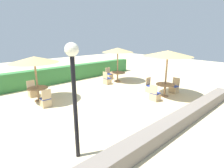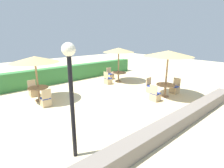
% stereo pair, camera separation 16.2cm
% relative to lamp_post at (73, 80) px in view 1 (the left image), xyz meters
% --- Properties ---
extents(ground_plane, '(40.00, 40.00, 0.00)m').
position_rel_lamp_post_xyz_m(ground_plane, '(3.93, 2.26, -2.35)').
color(ground_plane, beige).
extents(hedge_row, '(13.00, 0.70, 1.17)m').
position_rel_lamp_post_xyz_m(hedge_row, '(3.93, 8.30, -1.76)').
color(hedge_row, '#387A3D').
rests_on(hedge_row, ground_plane).
extents(stone_border, '(10.00, 0.56, 0.53)m').
position_rel_lamp_post_xyz_m(stone_border, '(3.93, -1.14, -2.09)').
color(stone_border, slate).
rests_on(stone_border, ground_plane).
extents(lamp_post, '(0.36, 0.36, 3.32)m').
position_rel_lamp_post_xyz_m(lamp_post, '(0.00, 0.00, 0.00)').
color(lamp_post, black).
rests_on(lamp_post, ground_plane).
extents(parasol_back_left, '(2.47, 2.47, 2.43)m').
position_rel_lamp_post_xyz_m(parasol_back_left, '(0.80, 5.38, -0.09)').
color(parasol_back_left, '#93704C').
rests_on(parasol_back_left, ground_plane).
extents(round_table_back_left, '(1.07, 1.07, 0.75)m').
position_rel_lamp_post_xyz_m(round_table_back_left, '(0.80, 5.38, -1.76)').
color(round_table_back_left, '#93704C').
rests_on(round_table_back_left, ground_plane).
extents(patio_chair_back_left_north, '(0.46, 0.46, 0.93)m').
position_rel_lamp_post_xyz_m(patio_chair_back_left_north, '(0.81, 6.35, -2.09)').
color(patio_chair_back_left_north, tan).
rests_on(patio_chair_back_left_north, ground_plane).
extents(patio_chair_back_left_south, '(0.46, 0.46, 0.93)m').
position_rel_lamp_post_xyz_m(patio_chair_back_left_south, '(0.78, 4.34, -2.09)').
color(patio_chair_back_left_south, tan).
rests_on(patio_chair_back_left_south, ground_plane).
extents(parasol_front_right, '(2.70, 2.70, 2.67)m').
position_rel_lamp_post_xyz_m(parasol_front_right, '(6.59, 1.19, 0.15)').
color(parasol_front_right, '#93704C').
rests_on(parasol_front_right, ground_plane).
extents(round_table_front_right, '(1.06, 1.06, 0.74)m').
position_rel_lamp_post_xyz_m(round_table_front_right, '(6.59, 1.19, -1.77)').
color(round_table_front_right, '#93704C').
rests_on(round_table_front_right, ground_plane).
extents(patio_chair_front_right_east, '(0.46, 0.46, 0.93)m').
position_rel_lamp_post_xyz_m(patio_chair_front_right_east, '(7.63, 1.18, -2.09)').
color(patio_chair_front_right_east, tan).
rests_on(patio_chair_front_right_east, ground_plane).
extents(patio_chair_front_right_west, '(0.46, 0.46, 0.93)m').
position_rel_lamp_post_xyz_m(patio_chair_front_right_west, '(5.57, 1.16, -2.09)').
color(patio_chair_front_right_west, tan).
rests_on(patio_chair_front_right_west, ground_plane).
extents(patio_chair_front_right_north, '(0.46, 0.46, 0.93)m').
position_rel_lamp_post_xyz_m(patio_chair_front_right_north, '(6.59, 2.21, -2.09)').
color(patio_chair_front_right_north, tan).
rests_on(patio_chair_front_right_north, ground_plane).
extents(parasol_back_right, '(2.33, 2.33, 2.58)m').
position_rel_lamp_post_xyz_m(parasol_back_right, '(6.88, 5.51, 0.06)').
color(parasol_back_right, '#93704C').
rests_on(parasol_back_right, ground_plane).
extents(round_table_back_right, '(1.20, 1.20, 0.72)m').
position_rel_lamp_post_xyz_m(round_table_back_right, '(6.88, 5.51, -1.76)').
color(round_table_back_right, '#93704C').
rests_on(round_table_back_right, ground_plane).
extents(patio_chair_back_right_west, '(0.46, 0.46, 0.93)m').
position_rel_lamp_post_xyz_m(patio_chair_back_right_west, '(5.82, 5.50, -2.09)').
color(patio_chair_back_right_west, tan).
rests_on(patio_chair_back_right_west, ground_plane).
extents(patio_chair_back_right_north, '(0.46, 0.46, 0.93)m').
position_rel_lamp_post_xyz_m(patio_chair_back_right_north, '(6.92, 6.53, -2.09)').
color(patio_chair_back_right_north, tan).
rests_on(patio_chair_back_right_north, ground_plane).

